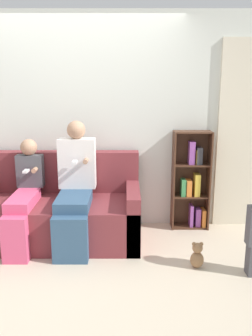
{
  "coord_description": "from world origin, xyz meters",
  "views": [
    {
      "loc": [
        0.58,
        -3.24,
        1.74
      ],
      "look_at": [
        0.59,
        0.61,
        0.82
      ],
      "focal_mm": 38.0,
      "sensor_mm": 36.0,
      "label": 1
    }
  ],
  "objects_px": {
    "couch": "(58,212)",
    "child_seated": "(23,194)",
    "teddy_bear": "(196,256)",
    "adult_seated": "(74,183)",
    "bookshelf": "(191,182)"
  },
  "relations": [
    {
      "from": "child_seated",
      "to": "bookshelf",
      "type": "xyz_separation_m",
      "value": [
        1.89,
        0.51,
        -0.01
      ]
    },
    {
      "from": "couch",
      "to": "child_seated",
      "type": "height_order",
      "value": "child_seated"
    },
    {
      "from": "adult_seated",
      "to": "couch",
      "type": "bearing_deg",
      "value": 153.17
    },
    {
      "from": "adult_seated",
      "to": "child_seated",
      "type": "bearing_deg",
      "value": -174.42
    },
    {
      "from": "bookshelf",
      "to": "teddy_bear",
      "type": "bearing_deg",
      "value": -96.28
    },
    {
      "from": "child_seated",
      "to": "adult_seated",
      "type": "bearing_deg",
      "value": 5.58
    },
    {
      "from": "couch",
      "to": "teddy_bear",
      "type": "bearing_deg",
      "value": -24.9
    },
    {
      "from": "child_seated",
      "to": "bookshelf",
      "type": "height_order",
      "value": "bookshelf"
    },
    {
      "from": "child_seated",
      "to": "teddy_bear",
      "type": "xyz_separation_m",
      "value": [
        1.78,
        -0.51,
        -0.46
      ]
    },
    {
      "from": "child_seated",
      "to": "teddy_bear",
      "type": "height_order",
      "value": "child_seated"
    },
    {
      "from": "bookshelf",
      "to": "teddy_bear",
      "type": "height_order",
      "value": "bookshelf"
    },
    {
      "from": "adult_seated",
      "to": "teddy_bear",
      "type": "relative_size",
      "value": 5.06
    },
    {
      "from": "adult_seated",
      "to": "child_seated",
      "type": "distance_m",
      "value": 0.56
    },
    {
      "from": "child_seated",
      "to": "couch",
      "type": "bearing_deg",
      "value": 25.5
    },
    {
      "from": "adult_seated",
      "to": "bookshelf",
      "type": "distance_m",
      "value": 1.43
    }
  ]
}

